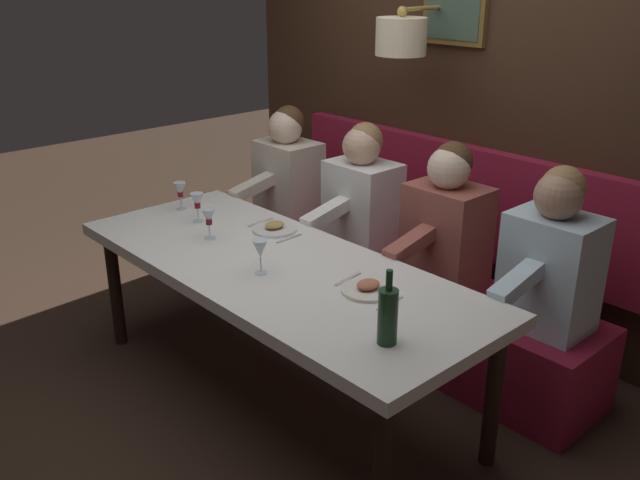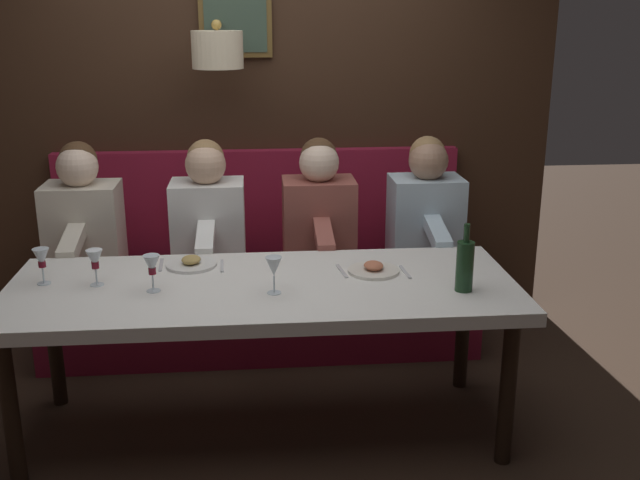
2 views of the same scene
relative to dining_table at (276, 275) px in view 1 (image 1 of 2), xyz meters
name	(u,v)px [view 1 (image 1 of 2)]	position (x,y,z in m)	size (l,w,h in m)	color
ground_plane	(279,393)	(0.00, 0.00, -0.67)	(12.00, 12.00, 0.00)	#332319
dining_table	(276,275)	(0.00, 0.00, 0.00)	(0.90, 2.26, 0.74)	silver
banquette_bench	(395,302)	(0.89, 0.00, -0.45)	(0.52, 2.46, 0.45)	maroon
back_wall_panel	(469,94)	(1.46, 0.00, 0.70)	(0.59, 3.66, 2.90)	#382316
diner_nearest	(552,256)	(0.88, -0.94, 0.14)	(0.60, 0.40, 0.79)	silver
diner_near	(446,222)	(0.88, -0.33, 0.14)	(0.60, 0.40, 0.79)	#934C42
diner_middle	(362,195)	(0.88, 0.29, 0.14)	(0.60, 0.40, 0.79)	white
diner_far	(287,171)	(0.88, 0.96, 0.14)	(0.60, 0.40, 0.79)	beige
place_setting_0	(275,228)	(0.27, 0.33, 0.08)	(0.24, 0.31, 0.05)	silver
place_setting_1	(368,288)	(0.10, -0.52, 0.08)	(0.24, 0.32, 0.05)	silver
wine_glass_0	(197,202)	(0.04, 0.73, 0.18)	(0.07, 0.07, 0.16)	silver
wine_glass_1	(209,218)	(-0.05, 0.47, 0.18)	(0.07, 0.07, 0.16)	silver
wine_glass_2	(260,250)	(-0.12, -0.05, 0.18)	(0.07, 0.07, 0.16)	silver
wine_glass_3	(180,190)	(0.08, 0.97, 0.18)	(0.07, 0.07, 0.16)	silver
wine_bottle	(388,315)	(-0.16, -0.87, 0.18)	(0.08, 0.08, 0.30)	#19381E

